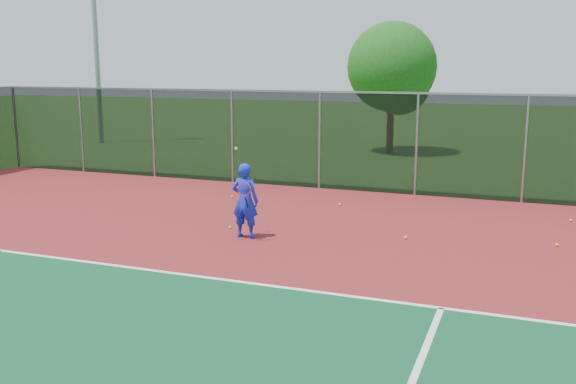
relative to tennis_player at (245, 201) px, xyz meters
The scene contains 12 objects.
ground 6.46m from the tennis_player, 65.10° to the right, with size 120.00×120.00×0.00m, color #285C1A.
court_apron 4.74m from the tennis_player, 54.68° to the right, with size 30.00×20.00×0.02m, color maroon.
fence_back 6.79m from the tennis_player, 66.50° to the left, with size 30.00×0.06×3.03m.
tennis_player is the anchor object (origin of this frame).
practice_ball_1 6.78m from the tennis_player, 14.71° to the left, with size 0.07×0.07×0.07m, color yellow.
practice_ball_2 2.37m from the tennis_player, 110.07° to the left, with size 0.07×0.07×0.07m, color yellow.
practice_ball_3 1.18m from the tennis_player, 139.67° to the left, with size 0.07×0.07×0.07m, color yellow.
practice_ball_4 4.49m from the tennis_player, 119.67° to the left, with size 0.07×0.07×0.07m, color yellow.
practice_ball_5 4.16m from the tennis_player, 75.22° to the left, with size 0.07×0.07×0.07m, color yellow.
practice_ball_7 3.66m from the tennis_player, 18.50° to the left, with size 0.07×0.07×0.07m, color yellow.
practice_ball_8 8.11m from the tennis_player, 31.41° to the left, with size 0.07×0.07×0.07m, color yellow.
tree_back_left 15.55m from the tennis_player, 89.77° to the left, with size 3.87×3.87×5.69m.
Camera 1 is at (3.16, -6.84, 3.81)m, focal length 40.00 mm.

